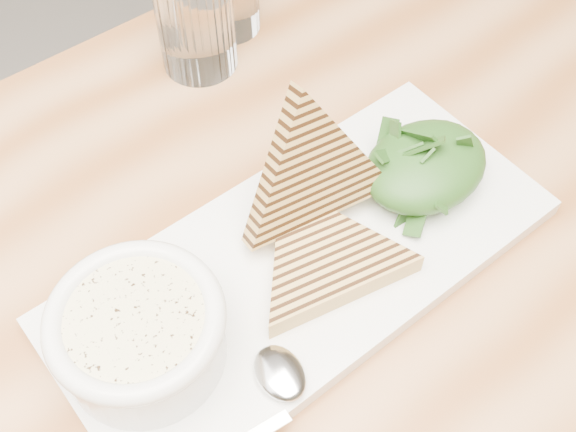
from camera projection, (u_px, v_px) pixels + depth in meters
table_top at (359, 279)px, 0.59m from camera, size 1.13×0.76×0.04m
table_leg_br at (439, 97)px, 1.22m from camera, size 0.06×0.06×0.69m
platter at (304, 263)px, 0.57m from camera, size 0.40×0.18×0.02m
soup_bowl at (142, 339)px, 0.49m from camera, size 0.11×0.11×0.05m
soup at (135, 320)px, 0.47m from camera, size 0.10×0.10×0.01m
bowl_rim at (134, 319)px, 0.47m from camera, size 0.12×0.12×0.01m
sandwich_flat at (324, 259)px, 0.55m from camera, size 0.18×0.18×0.02m
sandwich_lean at (313, 173)px, 0.55m from camera, size 0.17×0.15×0.17m
salad_base at (425, 166)px, 0.59m from camera, size 0.11×0.09×0.04m
arugula_pile at (426, 162)px, 0.58m from camera, size 0.11×0.10×0.05m
spoon_bowl at (280, 373)px, 0.50m from camera, size 0.04×0.05×0.01m
glass_near at (195, 16)px, 0.67m from camera, size 0.07×0.07×0.11m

